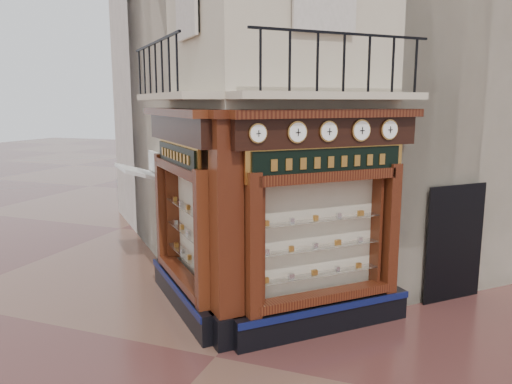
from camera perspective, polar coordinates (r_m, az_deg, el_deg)
The scene contains 16 objects.
ground at distance 8.59m, azimuth -4.67°, elevation -18.27°, with size 80.00×80.00×0.00m, color #4E2824.
main_building at distance 13.50m, azimuth 6.81°, elevation 18.26°, with size 8.00×8.00×12.00m, color beige.
neighbour_left at distance 16.53m, azimuth 0.30°, elevation 15.09°, with size 8.00×8.00×11.00m, color beige.
neighbour_right at distance 15.52m, azimuth 18.31°, elevation 14.91°, with size 8.00×8.00×11.00m, color beige.
shopfront_left at distance 9.83m, azimuth -8.33°, elevation -2.33°, with size 2.86×2.86×3.98m.
shopfront_right at distance 8.84m, azimuth 7.87°, elevation -3.74°, with size 2.86×2.86×3.98m.
corner_pilaster at distance 8.29m, azimuth -3.38°, elevation -4.80°, with size 0.85×0.85×3.98m.
balcony at distance 8.92m, azimuth -0.90°, elevation 11.01°, with size 5.94×2.97×1.03m.
clock_a at distance 7.77m, azimuth 0.21°, elevation 6.73°, with size 0.25×0.25×0.31m.
clock_b at distance 8.08m, azimuth 4.73°, elevation 6.83°, with size 0.29×0.29×0.35m.
clock_c at distance 8.38m, azimuth 8.28°, elevation 6.88°, with size 0.28×0.28×0.35m.
clock_d at distance 8.75m, azimuth 11.92°, elevation 6.90°, with size 0.30×0.30×0.37m.
clock_e at distance 9.11m, azimuth 14.98°, elevation 6.90°, with size 0.29×0.29×0.36m.
awning at distance 13.01m, azimuth -12.77°, elevation -8.39°, with size 1.60×0.96×0.08m, color silver, non-canonical shape.
signboard_left at distance 9.63m, azimuth -8.95°, elevation 4.17°, with size 1.90×1.90×0.51m.
signboard_right at distance 8.57m, azimuth 8.32°, elevation 3.46°, with size 2.23×2.23×0.60m.
Camera 1 is at (3.29, -6.80, 4.09)m, focal length 35.00 mm.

